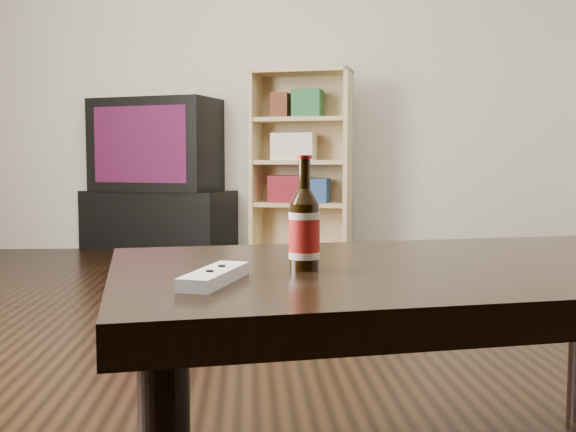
{
  "coord_description": "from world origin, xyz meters",
  "views": [
    {
      "loc": [
        -0.32,
        -2.17,
        0.67
      ],
      "look_at": [
        -0.24,
        -0.95,
        0.57
      ],
      "focal_mm": 42.0,
      "sensor_mm": 36.0,
      "label": 1
    }
  ],
  "objects": [
    {
      "name": "tv_stand",
      "position": [
        -0.98,
        3.02,
        0.22
      ],
      "size": [
        1.23,
        0.94,
        0.44
      ],
      "primitive_type": "cube",
      "rotation": [
        0.0,
        0.0,
        -0.4
      ],
      "color": "black",
      "rests_on": "floor"
    },
    {
      "name": "tv",
      "position": [
        -0.98,
        3.01,
        0.78
      ],
      "size": [
        1.07,
        0.89,
        0.69
      ],
      "rotation": [
        0.0,
        0.0,
        -0.4
      ],
      "color": "black",
      "rests_on": "tv_stand"
    },
    {
      "name": "coffee_table",
      "position": [
        0.06,
        -0.89,
        0.41
      ],
      "size": [
        1.35,
        0.92,
        0.47
      ],
      "rotation": [
        0.0,
        0.0,
        0.16
      ],
      "color": "black",
      "rests_on": "floor"
    },
    {
      "name": "beer_bottle",
      "position": [
        -0.21,
        -0.95,
        0.54
      ],
      "size": [
        0.07,
        0.07,
        0.21
      ],
      "rotation": [
        0.0,
        0.0,
        -0.33
      ],
      "color": "black",
      "rests_on": "coffee_table"
    },
    {
      "name": "floor",
      "position": [
        0.0,
        0.0,
        -0.01
      ],
      "size": [
        5.0,
        6.0,
        0.01
      ],
      "primitive_type": "cube",
      "color": "black",
      "rests_on": "ground"
    },
    {
      "name": "wall_back",
      "position": [
        0.0,
        3.01,
        1.35
      ],
      "size": [
        5.0,
        0.02,
        2.7
      ],
      "primitive_type": "cube",
      "color": "beige",
      "rests_on": "ground"
    },
    {
      "name": "bookshelf",
      "position": [
        0.07,
        2.7,
        0.68
      ],
      "size": [
        0.77,
        0.51,
        1.31
      ],
      "rotation": [
        0.0,
        0.0,
        -0.28
      ],
      "color": "tan",
      "rests_on": "floor"
    },
    {
      "name": "remote",
      "position": [
        -0.37,
        -1.07,
        0.48
      ],
      "size": [
        0.11,
        0.2,
        0.02
      ],
      "rotation": [
        0.0,
        0.0,
        -0.32
      ],
      "color": "silver",
      "rests_on": "coffee_table"
    }
  ]
}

